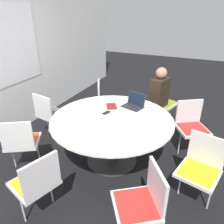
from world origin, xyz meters
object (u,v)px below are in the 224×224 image
chair_2 (50,112)px  chair_6 (201,166)px  chair_4 (37,181)px  chair_0 (161,99)px  cell_phone (106,113)px  chair_3 (21,140)px  chair_1 (105,99)px  chair_5 (143,200)px  chair_7 (191,123)px  person_0 (160,94)px  spiral_notebook (112,106)px  laptop (134,103)px

chair_2 → chair_6: bearing=0.9°
chair_4 → chair_0: bearing=3.3°
chair_2 → cell_phone: bearing=8.2°
cell_phone → chair_3: bearing=132.3°
chair_1 → chair_2: (-0.94, 0.62, 0.00)m
chair_4 → cell_phone: size_ratio=5.54×
chair_4 → chair_5: (0.22, -1.10, 0.00)m
chair_7 → chair_6: bearing=69.3°
chair_1 → chair_2: 1.13m
cell_phone → chair_1: bearing=26.7°
chair_6 → cell_phone: (0.37, 1.39, 0.23)m
person_0 → chair_1: bearing=-64.0°
chair_5 → cell_phone: chair_5 is taller
chair_6 → chair_7: bearing=-63.2°
chair_6 → spiral_notebook: chair_6 is taller
chair_3 → laptop: size_ratio=2.31×
chair_3 → chair_7: same height
chair_7 → spiral_notebook: chair_7 is taller
chair_2 → chair_7: 2.37m
chair_1 → person_0: person_0 is taller
chair_0 → chair_2: same height
person_0 → cell_phone: person_0 is taller
person_0 → chair_3: bearing=-19.6°
chair_4 → chair_5: same height
spiral_notebook → chair_2: bearing=100.0°
person_0 → cell_phone: size_ratio=7.82×
chair_1 → chair_5: 2.54m
chair_5 → laptop: laptop is taller
chair_6 → spiral_notebook: size_ratio=3.32×
chair_3 → spiral_notebook: size_ratio=3.32×
chair_3 → spiral_notebook: chair_3 is taller
chair_5 → laptop: (1.52, 0.62, 0.28)m
chair_7 → person_0: bearing=-72.4°
chair_1 → chair_6: same height
chair_2 → chair_3: 0.89m
person_0 → laptop: bearing=-1.1°
chair_3 → chair_6: same height
chair_0 → laptop: (-1.01, 0.23, 0.28)m
chair_1 → chair_5: (-2.11, -1.42, 0.00)m
chair_0 → person_0: person_0 is taller
chair_0 → chair_5: 2.56m
person_0 → cell_phone: (-1.15, 0.54, 0.04)m
chair_4 → chair_2: bearing=51.8°
chair_3 → laptop: 1.74m
chair_4 → chair_6: (0.98, -1.57, 0.00)m
spiral_notebook → chair_4: bearing=174.4°
laptop → chair_7: bearing=31.6°
cell_phone → chair_6: bearing=-104.9°
chair_6 → chair_2: bearing=5.2°
chair_1 → chair_6: (-1.35, -1.89, 0.00)m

